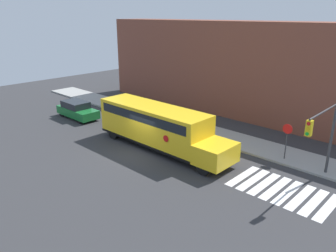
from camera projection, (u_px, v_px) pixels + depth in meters
The scene contains 8 objects.
ground_plane at pixel (140, 153), 22.79m from camera, with size 60.00×60.00×0.00m, color #333335.
sidewalk_strip at pixel (198, 129), 27.22m from camera, with size 44.00×3.00×0.15m.
building_backdrop at pixel (243, 69), 30.30m from camera, with size 32.00×4.00×8.59m.
crosswalk_stripes at pixel (282, 190), 17.99m from camera, with size 5.40×3.20×0.01m.
school_bus at pixel (157, 125), 23.16m from camera, with size 11.00×2.57×3.02m.
parked_car at pixel (77, 110), 30.26m from camera, with size 4.52×1.81×1.54m.
stop_sign at pixel (287, 137), 21.06m from camera, with size 0.64×0.10×2.55m.
traffic_light at pixel (324, 131), 17.74m from camera, with size 0.28×4.12×4.65m.
Camera 1 is at (15.86, -13.80, 9.22)m, focal length 35.00 mm.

